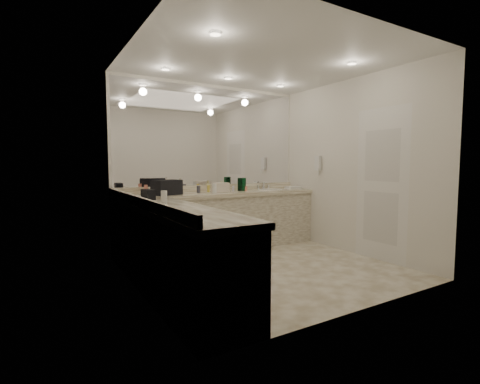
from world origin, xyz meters
TOP-DOWN VIEW (x-y plane):
  - floor at (0.00, 0.00)m, footprint 3.20×3.20m
  - ceiling at (0.00, 0.00)m, footprint 3.20×3.20m
  - wall_back at (0.00, 1.50)m, footprint 3.20×0.02m
  - wall_left at (-1.60, 0.00)m, footprint 0.02×3.00m
  - wall_right at (1.60, 0.00)m, footprint 0.02×3.00m
  - vanity_back_base at (0.00, 1.20)m, footprint 3.20×0.60m
  - vanity_back_top at (0.00, 1.19)m, footprint 3.20×0.64m
  - vanity_left_base at (-1.30, -0.30)m, footprint 0.60×2.40m
  - vanity_left_top at (-1.29, -0.30)m, footprint 0.64×2.42m
  - backsplash_back at (0.00, 1.48)m, footprint 3.20×0.04m
  - backsplash_left at (-1.58, 0.00)m, footprint 0.04×3.00m
  - mirror_back at (0.00, 1.49)m, footprint 3.12×0.01m
  - mirror_left at (-1.59, 0.00)m, footprint 0.01×2.92m
  - sink at (0.95, 1.20)m, footprint 0.44×0.44m
  - faucet at (0.95, 1.41)m, footprint 0.24×0.16m
  - wall_phone at (1.56, 0.70)m, footprint 0.06×0.10m
  - door at (1.59, -0.50)m, footprint 0.02×0.82m
  - black_toiletry_bag at (-0.89, 1.16)m, footprint 0.44×0.35m
  - black_bag_spill at (-1.30, 0.65)m, footprint 0.12×0.24m
  - cream_cosmetic_case at (-0.03, 1.17)m, footprint 0.28×0.20m
  - hand_towel at (1.44, 1.18)m, footprint 0.27×0.18m
  - lotion_left at (-1.30, 0.06)m, footprint 0.07×0.07m
  - soap_bottle_a at (-0.67, 1.20)m, footprint 0.10×0.10m
  - soap_bottle_b at (-0.72, 1.20)m, footprint 0.10×0.10m
  - soap_bottle_c at (0.03, 1.25)m, footprint 0.14×0.14m
  - green_bottle_0 at (0.45, 1.23)m, footprint 0.06×0.06m
  - green_bottle_1 at (0.38, 1.25)m, footprint 0.07×0.07m
  - green_bottle_2 at (0.41, 1.28)m, footprint 0.07×0.07m
  - amenity_bottle_0 at (-1.10, 1.21)m, footprint 0.05×0.05m
  - amenity_bottle_1 at (0.44, 1.17)m, footprint 0.04×0.04m
  - amenity_bottle_2 at (0.23, 1.21)m, footprint 0.04×0.04m
  - amenity_bottle_3 at (-0.17, 1.29)m, footprint 0.04×0.04m
  - amenity_bottle_4 at (-0.38, 1.20)m, footprint 0.06×0.06m
  - amenity_bottle_5 at (-0.15, 1.13)m, footprint 0.07×0.07m
  - amenity_bottle_6 at (-1.13, 1.33)m, footprint 0.05×0.05m

SIDE VIEW (x-z plane):
  - floor at x=0.00m, z-range 0.00..0.00m
  - vanity_back_base at x=0.00m, z-range 0.00..0.84m
  - vanity_left_base at x=-1.30m, z-range 0.00..0.84m
  - vanity_back_top at x=0.00m, z-range 0.84..0.90m
  - vanity_left_top at x=-1.29m, z-range 0.84..0.90m
  - sink at x=0.95m, z-range 0.88..0.91m
  - hand_towel at x=1.44m, z-range 0.90..0.94m
  - amenity_bottle_1 at x=0.44m, z-range 0.90..0.97m
  - amenity_bottle_2 at x=0.23m, z-range 0.90..0.99m
  - amenity_bottle_0 at x=-1.10m, z-range 0.90..0.99m
  - backsplash_back at x=0.00m, z-range 0.90..1.00m
  - backsplash_left at x=-1.58m, z-range 0.90..1.00m
  - amenity_bottle_4 at x=-0.38m, z-range 0.90..1.01m
  - amenity_bottle_3 at x=-0.17m, z-range 0.90..1.01m
  - black_bag_spill at x=-1.30m, z-range 0.90..1.03m
  - faucet at x=0.95m, z-range 0.90..1.04m
  - amenity_bottle_5 at x=-0.15m, z-range 0.90..1.04m
  - amenity_bottle_6 at x=-1.13m, z-range 0.90..1.04m
  - cream_cosmetic_case at x=-0.03m, z-range 0.90..1.05m
  - lotion_left at x=-1.30m, z-range 0.90..1.06m
  - soap_bottle_c at x=0.03m, z-range 0.90..1.06m
  - soap_bottle_b at x=-0.72m, z-range 0.90..1.09m
  - green_bottle_2 at x=0.41m, z-range 0.90..1.11m
  - green_bottle_1 at x=0.38m, z-range 0.90..1.11m
  - green_bottle_0 at x=0.45m, z-range 0.90..1.11m
  - black_toiletry_bag at x=-0.89m, z-range 0.90..1.12m
  - soap_bottle_a at x=-0.67m, z-range 0.90..1.13m
  - door at x=1.59m, z-range 0.00..2.10m
  - wall_back at x=0.00m, z-range 0.00..2.60m
  - wall_left at x=-1.60m, z-range 0.00..2.60m
  - wall_right at x=1.60m, z-range 0.00..2.60m
  - wall_phone at x=1.56m, z-range 1.23..1.47m
  - mirror_back at x=0.00m, z-range 1.00..2.55m
  - mirror_left at x=-1.59m, z-range 1.00..2.55m
  - ceiling at x=0.00m, z-range 2.60..2.60m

